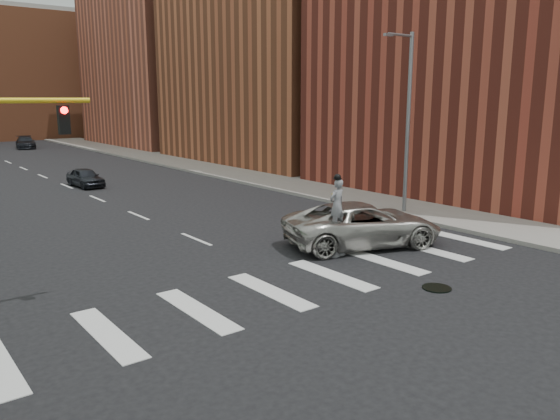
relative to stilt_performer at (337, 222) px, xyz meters
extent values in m
plane|color=black|center=(-3.07, -2.67, -1.30)|extent=(160.00, 160.00, 0.00)
cube|color=gray|center=(9.43, 22.33, -1.21)|extent=(5.00, 90.00, 0.18)
cylinder|color=black|center=(-0.07, -4.67, -1.28)|extent=(0.90, 0.90, 0.04)
cube|color=maroon|center=(18.93, 5.33, 9.70)|extent=(16.00, 20.00, 22.00)
cube|color=#9B5130|center=(18.93, 27.33, 10.70)|extent=(16.00, 22.00, 24.00)
cube|color=#B85C43|center=(18.93, 51.33, 8.70)|extent=(16.00, 22.00, 20.00)
cylinder|color=slate|center=(7.93, 3.33, 3.20)|extent=(0.20, 0.20, 9.00)
cylinder|color=slate|center=(7.13, 3.33, 7.50)|extent=(1.80, 0.12, 0.12)
cube|color=slate|center=(6.23, 3.33, 7.45)|extent=(0.50, 0.18, 0.12)
cube|color=black|center=(-9.57, 0.33, 4.00)|extent=(0.28, 0.18, 0.75)
cylinder|color=#FF0C0C|center=(-9.57, 0.23, 4.25)|extent=(0.18, 0.06, 0.18)
cylinder|color=black|center=(0.16, 0.02, -0.81)|extent=(0.07, 0.07, 0.97)
cylinder|color=black|center=(-0.16, -0.02, -0.81)|extent=(0.07, 0.07, 0.97)
cone|color=slate|center=(0.16, 0.02, -0.69)|extent=(0.52, 0.52, 1.22)
cone|color=slate|center=(-0.16, -0.02, -0.69)|extent=(0.52, 0.52, 1.22)
imported|color=slate|center=(0.00, 0.00, 0.65)|extent=(0.76, 0.54, 1.95)
sphere|color=black|center=(0.00, 0.00, 1.69)|extent=(0.26, 0.26, 0.26)
cylinder|color=black|center=(0.00, 0.00, 1.64)|extent=(0.34, 0.34, 0.02)
cube|color=yellow|center=(-0.02, 0.14, 1.19)|extent=(0.22, 0.05, 0.10)
imported|color=#AEABA4|center=(1.78, 0.33, -0.41)|extent=(6.99, 4.89, 1.77)
imported|color=black|center=(-2.10, 22.26, -0.66)|extent=(1.75, 3.80, 1.26)
imported|color=black|center=(1.82, 55.65, -0.58)|extent=(2.75, 5.17, 1.43)
camera|label=1|loc=(-13.88, -14.55, 4.56)|focal=35.00mm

